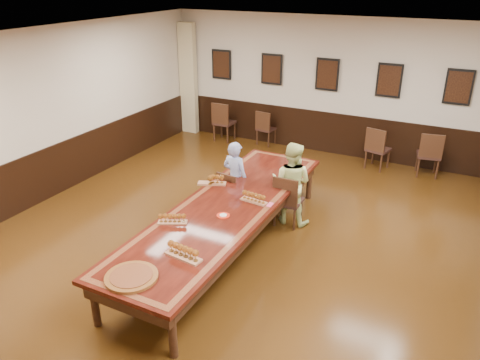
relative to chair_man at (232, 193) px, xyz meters
The scene contains 23 objects.
floor 1.22m from the chair_man, 67.51° to the right, with size 8.00×10.00×0.02m, color black.
ceiling 3.00m from the chair_man, 67.51° to the right, with size 8.00×10.00×0.02m, color white.
wall_back 4.15m from the chair_man, 83.77° to the left, with size 8.00×0.02×3.20m, color #C1B3A2.
wall_left 3.90m from the chair_man, 163.70° to the right, with size 0.02×10.00×3.20m, color #C1B3A2.
chair_man is the anchor object (origin of this frame).
chair_woman 1.03m from the chair_man, ahead, with size 0.44×0.48×0.95m, color #321C16, non-canonical shape.
spare_chair_a 4.14m from the chair_man, 120.80° to the left, with size 0.48×0.53×1.03m, color #321C16, non-canonical shape.
spare_chair_b 3.91m from the chair_man, 105.08° to the left, with size 0.42×0.45×0.89m, color #321C16, non-canonical shape.
spare_chair_c 3.91m from the chair_man, 61.53° to the left, with size 0.45×0.50×0.97m, color #321C16, non-canonical shape.
spare_chair_d 4.58m from the chair_man, 50.49° to the left, with size 0.47×0.51×1.00m, color #321C16, non-canonical shape.
person_man 0.27m from the chair_man, 81.71° to the left, with size 0.51×0.33×1.38m, color #485CB4.
person_woman 1.09m from the chair_man, 13.83° to the left, with size 0.73×0.57×1.48m, color #D6E18C.
pink_phone 1.28m from the chair_man, 33.77° to the right, with size 0.08×0.15×0.01m, color #F0507B.
curtain 5.13m from the chair_man, 131.31° to the left, with size 0.45×0.18×2.90m, color tan.
wainscoting 1.13m from the chair_man, 67.51° to the right, with size 8.00×10.00×1.00m.
conference_table 1.15m from the chair_man, 67.51° to the right, with size 1.40×5.00×0.76m.
posters 4.18m from the chair_man, 83.65° to the left, with size 6.14×0.04×0.74m.
flight_a 0.60m from the chair_man, 107.53° to the right, with size 0.50×0.32×0.18m.
flight_b 1.11m from the chair_man, 42.95° to the right, with size 0.45×0.18×0.17m.
flight_c 1.90m from the chair_man, 89.79° to the right, with size 0.43×0.30×0.16m.
flight_d 2.65m from the chair_man, 75.81° to the right, with size 0.53×0.22×0.19m.
red_plate_grp 1.49m from the chair_man, 67.39° to the right, with size 0.20×0.20×0.03m.
carved_platter 3.22m from the chair_man, 84.04° to the right, with size 0.66×0.66×0.05m.
Camera 1 is at (3.13, -5.64, 4.09)m, focal length 35.00 mm.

